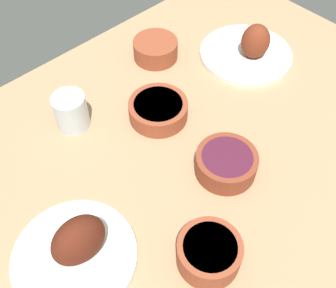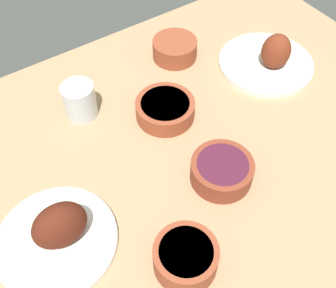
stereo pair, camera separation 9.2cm
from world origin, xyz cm
name	(u,v)px [view 1 (the left image)]	position (x,y,z in cm)	size (l,w,h in cm)	color
dining_table	(168,155)	(0.00, 0.00, 2.00)	(140.00, 90.00, 4.00)	tan
plate_near_viewer	(76,249)	(29.95, 7.19, 7.26)	(23.68, 23.68, 11.04)	white
plate_center_main	(249,50)	(-38.43, -8.39, 6.67)	(25.45, 25.45, 10.93)	white
bowl_cream	(209,253)	(12.57, 24.41, 7.24)	(12.07, 12.07, 5.98)	brown
bowl_pasta	(156,49)	(-19.88, -26.17, 6.89)	(12.19, 12.19, 5.30)	brown
bowl_onions	(226,163)	(-5.14, 12.87, 6.83)	(13.45, 13.45, 5.17)	brown
bowl_sauce	(158,109)	(-5.27, -9.05, 6.53)	(14.32, 14.32, 4.59)	brown
water_tumbler	(71,111)	(11.18, -21.20, 8.43)	(7.81, 7.81, 8.86)	silver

